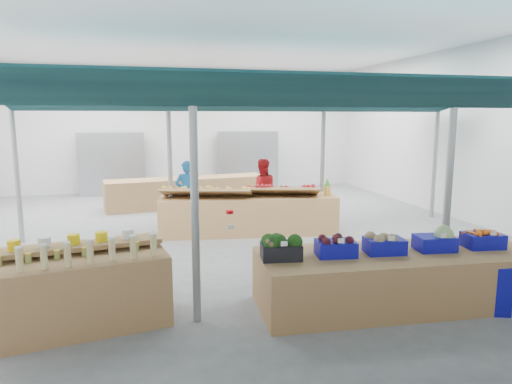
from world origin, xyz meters
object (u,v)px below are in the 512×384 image
fruit_counter (248,215)px  vendor_right (262,190)px  bottle_shelf (84,289)px  vendor_left (187,193)px  veg_counter (397,278)px  crate_stack (486,288)px

fruit_counter → vendor_right: bearing=69.2°
bottle_shelf → fruit_counter: (2.95, 3.86, -0.06)m
fruit_counter → vendor_left: vendor_left is taller
veg_counter → crate_stack: bearing=-22.9°
bottle_shelf → vendor_right: 6.11m
veg_counter → vendor_right: vendor_right is taller
veg_counter → vendor_left: vendor_left is taller
veg_counter → crate_stack: size_ratio=5.86×
bottle_shelf → crate_stack: 5.07m
fruit_counter → vendor_right: (0.60, 1.10, 0.35)m
vendor_left → crate_stack: bearing=127.0°
vendor_left → veg_counter: bearing=120.9°
veg_counter → crate_stack: veg_counter is taller
vendor_right → crate_stack: bearing=111.8°
veg_counter → vendor_left: bearing=116.9°
crate_stack → vendor_left: bearing=119.2°
fruit_counter → bottle_shelf: bearing=-119.6°
veg_counter → vendor_right: (-0.46, 5.32, 0.40)m
fruit_counter → vendor_left: (-1.20, 1.10, 0.35)m
veg_counter → crate_stack: (0.99, -0.50, -0.04)m
bottle_shelf → fruit_counter: bottle_shelf is taller
fruit_counter → vendor_right: size_ratio=2.50×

